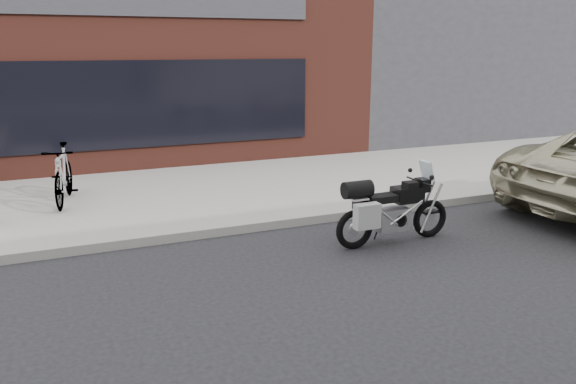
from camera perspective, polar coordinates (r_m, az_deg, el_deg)
The scene contains 6 objects.
ground at distance 6.15m, azimuth 11.10°, elevation -14.91°, with size 120.00×120.00×0.00m, color black.
near_sidewalk at distance 12.16m, azimuth -7.44°, elevation 0.53°, with size 44.00×6.00×0.15m, color gray.
storefront at distance 18.42m, azimuth -19.84°, elevation 11.40°, with size 14.00×10.07×4.50m.
neighbour_building at distance 22.57m, azimuth 13.01°, elevation 14.21°, with size 10.00×10.00×6.00m, color #2B2B30.
motorcycle at distance 8.79m, azimuth 10.07°, elevation -1.83°, with size 2.02×0.66×1.28m.
bicycle_rear at distance 11.20m, azimuth -21.88°, elevation 1.68°, with size 0.52×1.84×1.10m, color gray.
Camera 1 is at (-3.09, -4.39, 3.00)m, focal length 35.00 mm.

